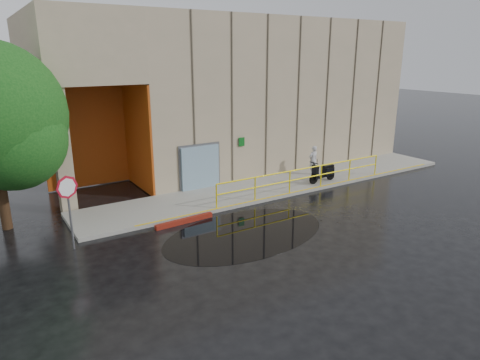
# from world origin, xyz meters

# --- Properties ---
(ground) EXTENTS (120.00, 120.00, 0.00)m
(ground) POSITION_xyz_m (0.00, 0.00, 0.00)
(ground) COLOR black
(ground) RESTS_ON ground
(sidewalk) EXTENTS (20.00, 3.00, 0.15)m
(sidewalk) POSITION_xyz_m (4.00, 4.50, 0.07)
(sidewalk) COLOR gray
(sidewalk) RESTS_ON ground
(building) EXTENTS (20.00, 10.17, 8.00)m
(building) POSITION_xyz_m (5.10, 10.98, 4.21)
(building) COLOR tan
(building) RESTS_ON ground
(guardrail) EXTENTS (9.56, 0.06, 1.03)m
(guardrail) POSITION_xyz_m (4.25, 3.15, 0.68)
(guardrail) COLOR yellow
(guardrail) RESTS_ON sidewalk
(person) EXTENTS (0.56, 0.38, 1.50)m
(person) POSITION_xyz_m (6.27, 4.91, 0.90)
(person) COLOR #B2B2B7
(person) RESTS_ON sidewalk
(scooter) EXTENTS (1.69, 0.64, 1.29)m
(scooter) POSITION_xyz_m (5.73, 3.60, 0.89)
(scooter) COLOR black
(scooter) RESTS_ON sidewalk
(stop_sign) EXTENTS (0.72, 0.33, 2.53)m
(stop_sign) POSITION_xyz_m (-6.22, 2.57, 1.85)
(stop_sign) COLOR slate
(stop_sign) RESTS_ON ground
(red_curb) EXTENTS (2.41, 0.32, 0.18)m
(red_curb) POSITION_xyz_m (-2.17, 2.69, 0.09)
(red_curb) COLOR maroon
(red_curb) RESTS_ON ground
(puddle) EXTENTS (6.82, 4.61, 0.01)m
(puddle) POSITION_xyz_m (-0.73, 0.63, 0.00)
(puddle) COLOR black
(puddle) RESTS_ON ground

